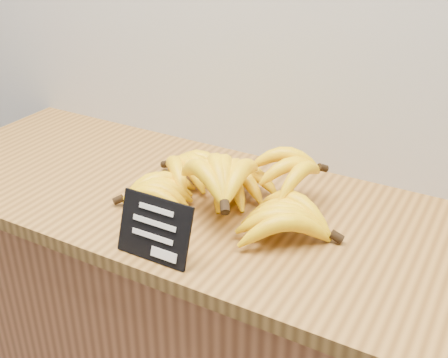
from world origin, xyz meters
TOP-DOWN VIEW (x-y plane):
  - counter_top at (-0.00, 2.75)m, footprint 1.55×0.54m
  - chalkboard_sign at (-0.05, 2.53)m, footprint 0.14×0.04m
  - banana_pile at (-0.01, 2.74)m, footprint 0.48×0.32m

SIDE VIEW (x-z plane):
  - counter_top at x=0.00m, z-range 0.90..0.93m
  - banana_pile at x=-0.01m, z-range 0.92..1.04m
  - chalkboard_sign at x=-0.05m, z-range 0.93..1.04m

